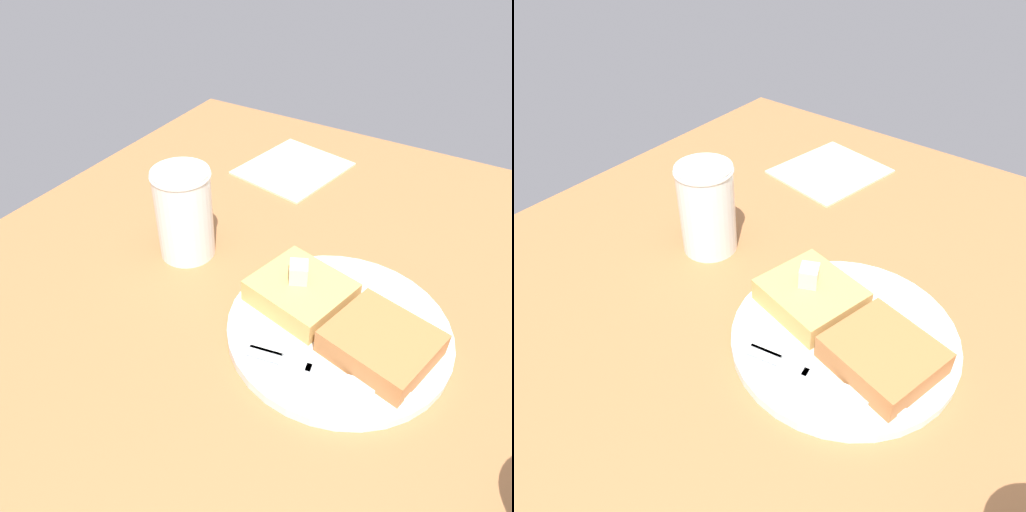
# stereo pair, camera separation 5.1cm
# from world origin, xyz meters

# --- Properties ---
(table_surface) EXTENTS (0.99, 0.99, 0.02)m
(table_surface) POSITION_xyz_m (0.00, 0.00, 0.01)
(table_surface) COLOR #A1673B
(table_surface) RESTS_ON ground
(plate) EXTENTS (0.22, 0.22, 0.01)m
(plate) POSITION_xyz_m (-0.04, 0.07, 0.03)
(plate) COLOR silver
(plate) RESTS_ON table_surface
(toast_slice_left) EXTENTS (0.11, 0.10, 0.02)m
(toast_slice_left) POSITION_xyz_m (-0.09, 0.08, 0.04)
(toast_slice_left) COLOR tan
(toast_slice_left) RESTS_ON plate
(toast_slice_middle) EXTENTS (0.11, 0.10, 0.02)m
(toast_slice_middle) POSITION_xyz_m (0.00, 0.05, 0.04)
(toast_slice_middle) COLOR #B16D3A
(toast_slice_middle) RESTS_ON plate
(butter_pat_primary) EXTENTS (0.02, 0.03, 0.02)m
(butter_pat_primary) POSITION_xyz_m (-0.10, 0.08, 0.07)
(butter_pat_primary) COLOR beige
(butter_pat_primary) RESTS_ON toast_slice_left
(fork) EXTENTS (0.16, 0.04, 0.00)m
(fork) POSITION_xyz_m (-0.03, 0.00, 0.03)
(fork) COLOR silver
(fork) RESTS_ON plate
(syrup_jar) EXTENTS (0.07, 0.07, 0.11)m
(syrup_jar) POSITION_xyz_m (-0.25, 0.09, 0.07)
(syrup_jar) COLOR #341805
(syrup_jar) RESTS_ON table_surface
(napkin) EXTENTS (0.15, 0.17, 0.00)m
(napkin) POSITION_xyz_m (-0.23, 0.33, 0.02)
(napkin) COLOR beige
(napkin) RESTS_ON table_surface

